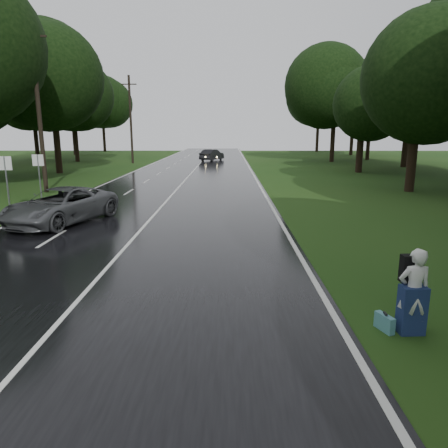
# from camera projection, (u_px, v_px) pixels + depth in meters

# --- Properties ---
(ground) EXTENTS (160.00, 160.00, 0.00)m
(ground) POSITION_uv_depth(u_px,v_px,m) (32.00, 355.00, 7.35)
(ground) COLOR #214012
(ground) RESTS_ON ground
(road) EXTENTS (12.00, 140.00, 0.04)m
(road) POSITION_uv_depth(u_px,v_px,m) (175.00, 192.00, 26.85)
(road) COLOR black
(road) RESTS_ON ground
(lane_center) EXTENTS (0.12, 140.00, 0.01)m
(lane_center) POSITION_uv_depth(u_px,v_px,m) (175.00, 192.00, 26.85)
(lane_center) COLOR silver
(lane_center) RESTS_ON road
(grey_car) EXTENTS (4.17, 5.94, 1.51)m
(grey_car) POSITION_uv_depth(u_px,v_px,m) (61.00, 206.00, 17.65)
(grey_car) COLOR #4C4E51
(grey_car) RESTS_ON road
(far_car) EXTENTS (3.30, 4.82, 1.50)m
(far_car) POSITION_uv_depth(u_px,v_px,m) (212.00, 155.00, 55.53)
(far_car) COLOR black
(far_car) RESTS_ON road
(hitchhiker) EXTENTS (0.66, 0.60, 1.74)m
(hitchhiker) POSITION_uv_depth(u_px,v_px,m) (413.00, 294.00, 8.01)
(hitchhiker) COLOR silver
(hitchhiker) RESTS_ON ground
(suitcase) EXTENTS (0.29, 0.49, 0.34)m
(suitcase) POSITION_uv_depth(u_px,v_px,m) (384.00, 323.00, 8.22)
(suitcase) COLOR teal
(suitcase) RESTS_ON ground
(utility_pole_mid) EXTENTS (1.80, 0.28, 10.64)m
(utility_pole_mid) POSITION_uv_depth(u_px,v_px,m) (47.00, 192.00, 27.11)
(utility_pole_mid) COLOR black
(utility_pole_mid) RESTS_ON ground
(utility_pole_far) EXTENTS (1.80, 0.28, 10.51)m
(utility_pole_far) POSITION_uv_depth(u_px,v_px,m) (133.00, 163.00, 51.58)
(utility_pole_far) COLOR black
(utility_pole_far) RESTS_ON ground
(road_sign_a) EXTENTS (0.66, 0.10, 2.75)m
(road_sign_a) POSITION_uv_depth(u_px,v_px,m) (11.00, 213.00, 20.18)
(road_sign_a) COLOR white
(road_sign_a) RESTS_ON ground
(road_sign_b) EXTENTS (0.63, 0.10, 2.64)m
(road_sign_b) POSITION_uv_depth(u_px,v_px,m) (42.00, 201.00, 23.58)
(road_sign_b) COLOR white
(road_sign_b) RESTS_ON ground
(tree_left_e) EXTENTS (9.80, 9.80, 15.31)m
(tree_left_e) POSITION_uv_depth(u_px,v_px,m) (60.00, 173.00, 39.39)
(tree_left_e) COLOR black
(tree_left_e) RESTS_ON ground
(tree_left_f) EXTENTS (9.60, 9.60, 15.01)m
(tree_left_f) POSITION_uv_depth(u_px,v_px,m) (78.00, 162.00, 54.44)
(tree_left_f) COLOR black
(tree_left_f) RESTS_ON ground
(tree_right_d) EXTENTS (7.85, 7.85, 12.27)m
(tree_right_d) POSITION_uv_depth(u_px,v_px,m) (409.00, 191.00, 27.40)
(tree_right_d) COLOR black
(tree_right_d) RESTS_ON ground
(tree_right_e) EXTENTS (7.29, 7.29, 11.39)m
(tree_right_e) POSITION_uv_depth(u_px,v_px,m) (358.00, 172.00, 40.12)
(tree_right_e) COLOR black
(tree_right_e) RESTS_ON ground
(tree_right_f) EXTENTS (10.55, 10.55, 16.49)m
(tree_right_f) POSITION_uv_depth(u_px,v_px,m) (331.00, 162.00, 54.13)
(tree_right_f) COLOR black
(tree_right_f) RESTS_ON ground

